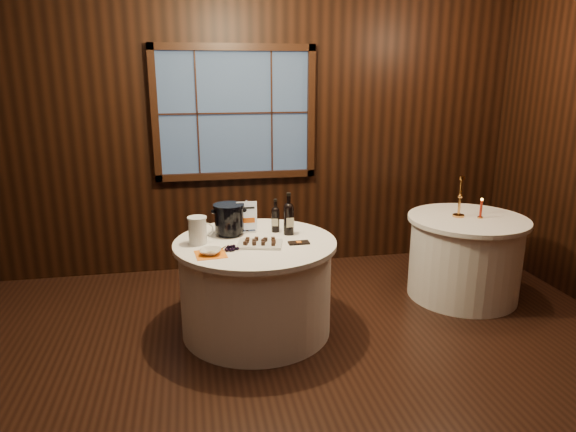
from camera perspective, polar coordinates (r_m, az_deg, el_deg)
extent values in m
plane|color=black|center=(3.50, -1.19, -20.07)|extent=(6.00, 6.00, 0.00)
cube|color=black|center=(5.35, -5.92, 9.73)|extent=(6.00, 0.02, 3.00)
cube|color=#35496F|center=(5.31, -5.94, 11.31)|extent=(1.50, 0.01, 1.20)
cylinder|color=white|center=(4.18, -3.58, -8.04)|extent=(1.20, 1.20, 0.73)
cylinder|color=white|center=(4.05, -3.67, -3.04)|extent=(1.28, 1.28, 0.04)
cylinder|color=white|center=(5.08, 19.00, -4.55)|extent=(1.00, 1.00, 0.73)
cylinder|color=white|center=(4.96, 19.39, -0.37)|extent=(1.08, 1.08, 0.04)
cube|color=#B1B1B8|center=(4.26, -4.59, -1.69)|extent=(0.14, 0.08, 0.01)
cube|color=#B1B1B8|center=(4.23, -4.63, 0.07)|extent=(0.02, 0.01, 0.26)
cube|color=silver|center=(4.22, -4.61, 0.03)|extent=(0.17, 0.01, 0.24)
cylinder|color=black|center=(4.24, -1.40, -0.59)|extent=(0.07, 0.07, 0.18)
sphere|color=black|center=(4.21, -1.41, 0.58)|extent=(0.07, 0.07, 0.07)
cylinder|color=black|center=(4.20, -1.41, 1.22)|extent=(0.03, 0.03, 0.08)
cylinder|color=black|center=(4.19, -1.41, 1.76)|extent=(0.03, 0.03, 0.02)
cube|color=beige|center=(4.20, -1.32, -0.72)|extent=(0.05, 0.02, 0.06)
cylinder|color=black|center=(4.16, 0.08, -0.58)|extent=(0.08, 0.08, 0.22)
sphere|color=black|center=(4.13, 0.08, 0.91)|extent=(0.08, 0.08, 0.08)
cylinder|color=black|center=(4.11, 0.08, 1.74)|extent=(0.03, 0.03, 0.10)
cylinder|color=black|center=(4.10, 0.08, 2.42)|extent=(0.04, 0.04, 0.02)
cube|color=beige|center=(4.12, 0.19, -0.74)|extent=(0.06, 0.01, 0.08)
cylinder|color=black|center=(4.20, -6.51, -1.88)|extent=(0.18, 0.18, 0.03)
cylinder|color=black|center=(4.17, -6.56, -0.35)|extent=(0.23, 0.23, 0.20)
cylinder|color=black|center=(4.14, -6.61, 1.15)|extent=(0.25, 0.25, 0.02)
cube|color=silver|center=(3.93, -3.15, -3.14)|extent=(0.38, 0.29, 0.02)
cube|color=black|center=(3.97, 1.21, -2.99)|extent=(0.16, 0.08, 0.01)
cylinder|color=#3A2915|center=(3.83, -7.36, -3.60)|extent=(0.07, 0.01, 0.03)
cylinder|color=white|center=(3.99, -10.02, -1.67)|extent=(0.14, 0.14, 0.20)
cylinder|color=white|center=(3.96, -10.09, -0.20)|extent=(0.15, 0.15, 0.01)
torus|color=white|center=(3.99, -9.00, -1.48)|extent=(0.10, 0.02, 0.10)
cube|color=orange|center=(3.78, -8.60, -4.23)|extent=(0.24, 0.24, 0.00)
imported|color=silver|center=(3.77, -8.61, -3.93)|extent=(0.18, 0.18, 0.04)
cylinder|color=#CC893F|center=(4.95, 18.40, 0.04)|extent=(0.11, 0.11, 0.02)
cylinder|color=#CC893F|center=(4.91, 18.58, 2.00)|extent=(0.02, 0.02, 0.33)
cylinder|color=#CC893F|center=(4.88, 18.76, 4.04)|extent=(0.05, 0.05, 0.03)
cylinder|color=#CC893F|center=(4.97, 20.56, -0.15)|extent=(0.05, 0.05, 0.01)
cylinder|color=#A61E0C|center=(4.95, 20.65, 0.76)|extent=(0.02, 0.02, 0.15)
sphere|color=#FFB23F|center=(4.93, 20.75, 1.74)|extent=(0.02, 0.02, 0.02)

